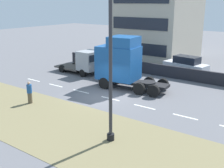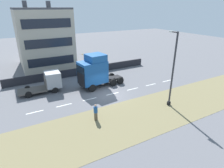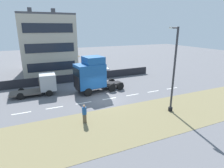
# 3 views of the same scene
# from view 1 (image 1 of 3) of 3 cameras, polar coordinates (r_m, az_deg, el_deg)

# --- Properties ---
(ground_plane) EXTENTS (120.00, 120.00, 0.00)m
(ground_plane) POSITION_cam_1_polar(r_m,az_deg,el_deg) (23.32, -1.75, -2.65)
(ground_plane) COLOR slate
(ground_plane) RESTS_ON ground
(grass_verge) EXTENTS (7.00, 44.00, 0.01)m
(grass_verge) POSITION_cam_1_polar(r_m,az_deg,el_deg) (19.25, -12.82, -7.27)
(grass_verge) COLOR olive
(grass_verge) RESTS_ON ground
(lane_markings) EXTENTS (0.16, 21.00, 0.00)m
(lane_markings) POSITION_cam_1_polar(r_m,az_deg,el_deg) (22.92, -0.36, -2.98)
(lane_markings) COLOR white
(lane_markings) RESTS_ON ground
(boundary_wall) EXTENTS (0.25, 24.00, 1.24)m
(boundary_wall) POSITION_cam_1_polar(r_m,az_deg,el_deg) (30.48, 8.65, 2.95)
(boundary_wall) COLOR #232328
(boundary_wall) RESTS_ON ground
(building_block) EXTENTS (10.41, 8.88, 11.54)m
(building_block) POSITION_cam_1_polar(r_m,az_deg,el_deg) (39.31, 9.47, 12.70)
(building_block) COLOR #B7AD99
(building_block) RESTS_ON ground
(lorry_cab) EXTENTS (3.20, 6.75, 4.82)m
(lorry_cab) POSITION_cam_1_polar(r_m,az_deg,el_deg) (25.38, 1.84, 4.42)
(lorry_cab) COLOR black
(lorry_cab) RESTS_ON ground
(flatbed_truck) EXTENTS (2.46, 5.55, 2.60)m
(flatbed_truck) POSITION_cam_1_polar(r_m,az_deg,el_deg) (30.42, -5.32, 4.50)
(flatbed_truck) COLOR #999EA3
(flatbed_truck) RESTS_ON ground
(parked_car) EXTENTS (2.45, 4.88, 2.11)m
(parked_car) POSITION_cam_1_polar(r_m,az_deg,el_deg) (30.83, 14.74, 3.52)
(parked_car) COLOR silver
(parked_car) RESTS_ON ground
(lamp_post) EXTENTS (1.33, 0.42, 8.26)m
(lamp_post) POSITION_cam_1_polar(r_m,az_deg,el_deg) (15.01, -0.19, 1.50)
(lamp_post) COLOR black
(lamp_post) RESTS_ON ground
(pedestrian) EXTENTS (0.39, 0.39, 1.74)m
(pedestrian) POSITION_cam_1_polar(r_m,az_deg,el_deg) (22.55, -16.40, -1.71)
(pedestrian) COLOR brown
(pedestrian) RESTS_ON ground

